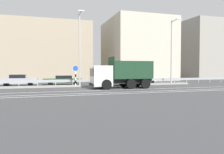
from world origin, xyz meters
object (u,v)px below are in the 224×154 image
object	(u,v)px
street_lamp_2	(172,49)
parked_car_4	(107,79)
median_road_sign	(76,76)
parked_car_5	(142,78)
parked_car_3	(63,80)
street_lamp_1	(80,46)
parked_car_2	(19,80)
dump_truck	(114,77)

from	to	relation	value
street_lamp_2	parked_car_4	bearing A→B (deg)	160.81
street_lamp_2	median_road_sign	bearing A→B (deg)	178.95
parked_car_5	parked_car_3	bearing A→B (deg)	90.71
street_lamp_1	parked_car_4	xyz separation A→B (m)	(4.13, 2.86, -4.15)
median_road_sign	parked_car_2	size ratio (longest dim) A/B	0.59
median_road_sign	street_lamp_2	world-z (taller)	street_lamp_2
dump_truck	parked_car_3	bearing A→B (deg)	37.87
parked_car_2	parked_car_5	xyz separation A→B (m)	(16.60, 0.19, 0.03)
dump_truck	street_lamp_1	distance (m)	5.79
parked_car_2	parked_car_5	distance (m)	16.60
parked_car_3	parked_car_4	bearing A→B (deg)	-92.17
street_lamp_2	parked_car_2	world-z (taller)	street_lamp_2
median_road_sign	parked_car_5	distance (m)	10.50
median_road_sign	parked_car_2	bearing A→B (deg)	156.58
median_road_sign	parked_car_2	xyz separation A→B (m)	(-6.56, 2.84, -0.57)
street_lamp_1	street_lamp_2	bearing A→B (deg)	-0.13
parked_car_3	dump_truck	bearing A→B (deg)	-139.74
street_lamp_1	parked_car_3	xyz separation A→B (m)	(-1.74, 3.47, -4.17)
parked_car_5	parked_car_4	bearing A→B (deg)	95.87
parked_car_2	parked_car_4	bearing A→B (deg)	88.87
median_road_sign	parked_car_5	xyz separation A→B (m)	(10.04, 3.03, -0.54)
median_road_sign	street_lamp_2	size ratio (longest dim) A/B	0.29
street_lamp_1	dump_truck	bearing A→B (deg)	-45.09
parked_car_2	street_lamp_2	bearing A→B (deg)	80.83
street_lamp_1	parked_car_5	size ratio (longest dim) A/B	2.20
street_lamp_1	parked_car_5	xyz separation A→B (m)	(9.55, 3.24, -4.07)
dump_truck	street_lamp_1	bearing A→B (deg)	46.29
street_lamp_1	parked_car_3	size ratio (longest dim) A/B	1.73
street_lamp_2	parked_car_4	distance (m)	9.70
median_road_sign	parked_car_5	size ratio (longest dim) A/B	0.64
dump_truck	median_road_sign	bearing A→B (deg)	48.52
dump_truck	parked_car_3	size ratio (longest dim) A/B	1.36
dump_truck	parked_car_5	distance (m)	9.07
parked_car_2	parked_car_5	size ratio (longest dim) A/B	1.09
dump_truck	parked_car_5	xyz separation A→B (m)	(6.33, 6.48, -0.52)
dump_truck	parked_car_2	distance (m)	12.05
dump_truck	parked_car_3	xyz separation A→B (m)	(-4.96, 6.71, -0.62)
street_lamp_1	parked_car_4	size ratio (longest dim) A/B	2.06
dump_truck	median_road_sign	xyz separation A→B (m)	(-3.71, 3.44, 0.03)
street_lamp_2	parked_car_5	world-z (taller)	street_lamp_2
street_lamp_2	parked_car_3	size ratio (longest dim) A/B	1.73
street_lamp_1	parked_car_4	distance (m)	6.51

